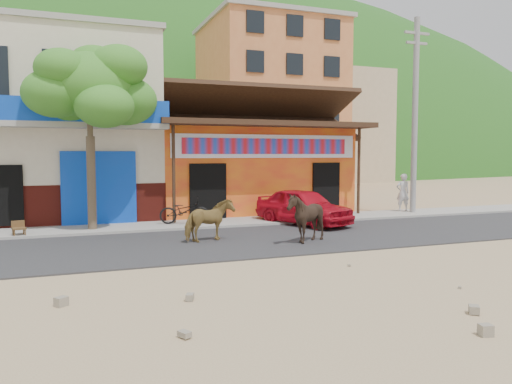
# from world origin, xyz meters

# --- Properties ---
(ground) EXTENTS (120.00, 120.00, 0.00)m
(ground) POSITION_xyz_m (0.00, 0.00, 0.00)
(ground) COLOR #9E825B
(ground) RESTS_ON ground
(road) EXTENTS (60.00, 5.00, 0.04)m
(road) POSITION_xyz_m (0.00, 2.50, 0.02)
(road) COLOR #28282B
(road) RESTS_ON ground
(sidewalk) EXTENTS (60.00, 2.00, 0.12)m
(sidewalk) POSITION_xyz_m (0.00, 6.00, 0.06)
(sidewalk) COLOR gray
(sidewalk) RESTS_ON ground
(dance_club) EXTENTS (8.00, 6.00, 3.60)m
(dance_club) POSITION_xyz_m (2.00, 10.00, 1.80)
(dance_club) COLOR orange
(dance_club) RESTS_ON ground
(cafe_building) EXTENTS (7.00, 6.00, 7.00)m
(cafe_building) POSITION_xyz_m (-5.50, 10.00, 3.50)
(cafe_building) COLOR beige
(cafe_building) RESTS_ON ground
(apartment_front) EXTENTS (9.00, 9.00, 12.00)m
(apartment_front) POSITION_xyz_m (9.00, 24.00, 6.00)
(apartment_front) COLOR #CC723F
(apartment_front) RESTS_ON ground
(apartment_rear) EXTENTS (8.00, 8.00, 10.00)m
(apartment_rear) POSITION_xyz_m (18.00, 30.00, 5.00)
(apartment_rear) COLOR tan
(apartment_rear) RESTS_ON ground
(hillside) EXTENTS (100.00, 40.00, 24.00)m
(hillside) POSITION_xyz_m (0.00, 70.00, 12.00)
(hillside) COLOR #194C14
(hillside) RESTS_ON ground
(tree) EXTENTS (3.00, 3.00, 6.00)m
(tree) POSITION_xyz_m (-4.60, 5.80, 3.12)
(tree) COLOR #2D721E
(tree) RESTS_ON sidewalk
(utility_pole) EXTENTS (0.24, 0.24, 8.00)m
(utility_pole) POSITION_xyz_m (8.20, 6.00, 4.12)
(utility_pole) COLOR gray
(utility_pole) RESTS_ON sidewalk
(cow_tan) EXTENTS (1.57, 1.05, 1.21)m
(cow_tan) POSITION_xyz_m (-1.54, 2.64, 0.65)
(cow_tan) COLOR olive
(cow_tan) RESTS_ON road
(cow_dark) EXTENTS (1.54, 1.43, 1.44)m
(cow_dark) POSITION_xyz_m (0.97, 1.49, 0.76)
(cow_dark) COLOR black
(cow_dark) RESTS_ON road
(red_car) EXTENTS (2.80, 4.10, 1.30)m
(red_car) POSITION_xyz_m (2.52, 4.80, 0.69)
(red_car) COLOR red
(red_car) RESTS_ON road
(scooter) EXTENTS (1.82, 1.01, 0.91)m
(scooter) POSITION_xyz_m (-1.53, 5.92, 0.57)
(scooter) COLOR black
(scooter) RESTS_ON sidewalk
(pedestrian) EXTENTS (0.65, 0.50, 1.60)m
(pedestrian) POSITION_xyz_m (8.00, 6.42, 0.92)
(pedestrian) COLOR silver
(pedestrian) RESTS_ON sidewalk
(cafe_chair_right) EXTENTS (0.44, 0.44, 0.79)m
(cafe_chair_right) POSITION_xyz_m (-6.73, 5.30, 0.52)
(cafe_chair_right) COLOR #4E2E1A
(cafe_chair_right) RESTS_ON sidewalk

